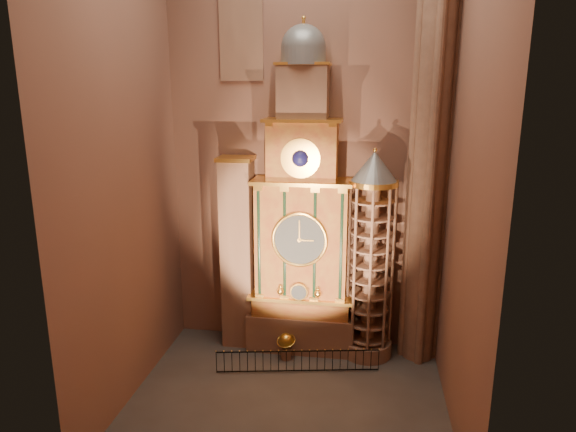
% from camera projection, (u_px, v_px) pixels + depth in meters
% --- Properties ---
extents(floor, '(14.00, 14.00, 0.00)m').
position_uv_depth(floor, '(287.00, 400.00, 22.95)').
color(floor, '#383330').
rests_on(floor, ground).
extents(wall_back, '(22.00, 0.00, 22.00)m').
position_uv_depth(wall_back, '(305.00, 140.00, 26.02)').
color(wall_back, '#905E4D').
rests_on(wall_back, floor).
extents(wall_left, '(0.00, 22.00, 22.00)m').
position_uv_depth(wall_left, '(121.00, 151.00, 21.30)').
color(wall_left, '#905E4D').
rests_on(wall_left, floor).
extents(wall_right, '(0.00, 22.00, 22.00)m').
position_uv_depth(wall_right, '(471.00, 158.00, 19.23)').
color(wall_right, '#905E4D').
rests_on(wall_right, floor).
extents(astronomical_clock, '(5.60, 2.41, 16.70)m').
position_uv_depth(astronomical_clock, '(302.00, 227.00, 26.08)').
color(astronomical_clock, '#8C634C').
rests_on(astronomical_clock, floor).
extents(portrait_tower, '(1.80, 1.60, 10.20)m').
position_uv_depth(portrait_tower, '(238.00, 252.00, 26.97)').
color(portrait_tower, '#8C634C').
rests_on(portrait_tower, floor).
extents(stair_turret, '(2.50, 2.50, 10.80)m').
position_uv_depth(stair_turret, '(371.00, 258.00, 25.65)').
color(stair_turret, '#8C634C').
rests_on(stair_turret, floor).
extents(gothic_pier, '(2.04, 2.04, 22.00)m').
position_uv_depth(gothic_pier, '(431.00, 144.00, 24.16)').
color(gothic_pier, '#8C634C').
rests_on(gothic_pier, floor).
extents(stained_glass_window, '(2.20, 0.14, 5.20)m').
position_uv_depth(stained_glass_window, '(241.00, 26.00, 25.07)').
color(stained_glass_window, navy).
rests_on(stained_glass_window, wall_back).
extents(celestial_globe, '(1.18, 1.14, 1.41)m').
position_uv_depth(celestial_globe, '(286.00, 344.00, 26.24)').
color(celestial_globe, '#8C634C').
rests_on(celestial_globe, floor).
extents(iron_railing, '(7.81, 1.48, 1.11)m').
position_uv_depth(iron_railing, '(298.00, 361.00, 25.02)').
color(iron_railing, black).
rests_on(iron_railing, floor).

